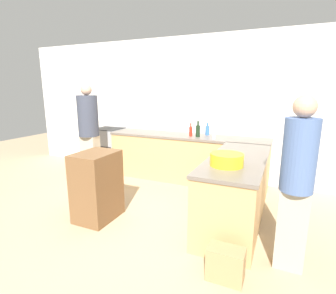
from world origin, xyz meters
TOP-DOWN VIEW (x-y plane):
  - ground_plane at (0.00, 0.00)m, footprint 14.00×14.00m
  - wall_back at (0.00, 2.31)m, footprint 8.00×0.06m
  - counter_back at (0.00, 1.96)m, footprint 3.00×0.67m
  - counter_peninsula at (1.15, 0.71)m, footprint 0.69×1.89m
  - range_oven at (-1.81, 1.99)m, footprint 0.62×0.59m
  - island_table at (-0.56, 0.03)m, footprint 0.45×0.59m
  - mixing_bowl at (1.10, 0.28)m, footprint 0.37×0.37m
  - hot_sauce_bottle at (0.11, 1.88)m, footprint 0.06×0.06m
  - water_bottle_blue at (0.35, 2.13)m, footprint 0.07×0.07m
  - wine_bottle_dark at (0.24, 1.89)m, footprint 0.08×0.08m
  - vinegar_bottle_clear at (0.56, 1.79)m, footprint 0.06×0.06m
  - person_by_range at (-1.66, 1.20)m, footprint 0.37×0.37m
  - person_at_peninsula at (1.81, -0.01)m, footprint 0.30×0.30m
  - paper_bag at (1.28, -0.44)m, footprint 0.34×0.20m

SIDE VIEW (x-z plane):
  - ground_plane at x=0.00m, z-range 0.00..0.00m
  - paper_bag at x=1.28m, z-range 0.00..0.31m
  - counter_back at x=0.00m, z-range 0.00..0.88m
  - counter_peninsula at x=1.15m, z-range 0.00..0.88m
  - range_oven at x=-1.81m, z-range 0.00..0.89m
  - island_table at x=-0.56m, z-range 0.00..0.92m
  - person_at_peninsula at x=1.81m, z-range 0.08..1.77m
  - mixing_bowl at x=1.10m, z-range 0.88..1.02m
  - water_bottle_blue at x=0.35m, z-range 0.86..1.09m
  - hot_sauce_bottle at x=0.11m, z-range 0.86..1.10m
  - person_by_range at x=-1.66m, z-range 0.08..1.89m
  - wine_bottle_dark at x=0.24m, z-range 0.85..1.14m
  - vinegar_bottle_clear at x=0.56m, z-range 0.85..1.14m
  - wall_back at x=0.00m, z-range 0.00..2.70m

